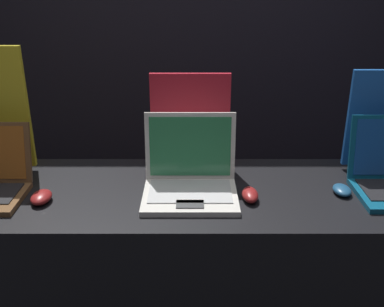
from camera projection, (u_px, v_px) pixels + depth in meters
wall_back at (193, 13)px, 2.72m from camera, size 8.00×0.05×2.80m
display_counter at (193, 285)px, 1.86m from camera, size 2.11×0.60×0.88m
mouse_front at (43, 197)px, 1.60m from camera, size 0.07×0.11×0.04m
laptop_middle at (192, 176)px, 1.65m from camera, size 0.34×0.29×0.28m
mouse_middle at (252, 195)px, 1.61m from camera, size 0.06×0.11×0.04m
promo_stand_middle at (192, 124)px, 1.82m from camera, size 0.32×0.07×0.40m
mouse_back at (344, 190)px, 1.66m from camera, size 0.06×0.09×0.03m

